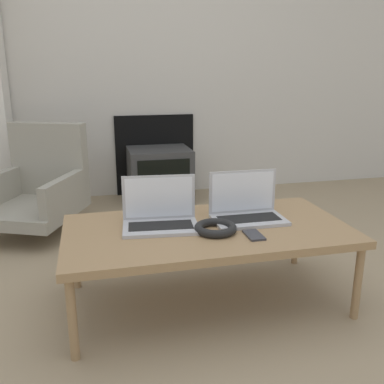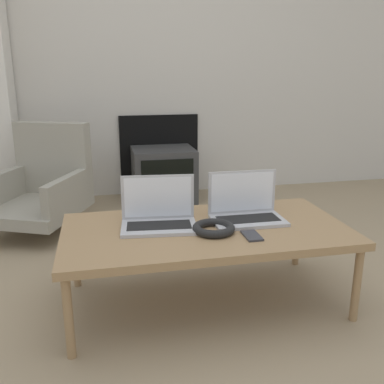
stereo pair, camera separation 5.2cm
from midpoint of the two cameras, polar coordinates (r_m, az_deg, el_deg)
ground_plane at (r=1.94m, az=4.36°, el=-17.82°), size 14.00×14.00×0.00m
wall_back at (r=3.80m, az=-5.29°, el=19.11°), size 7.00×0.08×2.60m
table at (r=1.98m, az=2.60°, el=-5.48°), size 1.29×0.67×0.38m
laptop_left at (r=1.97m, az=-3.73°, el=-3.10°), size 0.36×0.25×0.23m
laptop_right at (r=2.07m, az=7.88°, el=-2.26°), size 0.34×0.22×0.23m
headphones at (r=1.90m, az=3.68°, el=-4.84°), size 0.19×0.19×0.04m
phone at (r=1.88m, az=8.76°, el=-5.77°), size 0.07×0.12×0.01m
tv at (r=3.63m, az=-3.40°, el=2.35°), size 0.51×0.45×0.44m
armchair at (r=3.13m, az=-18.78°, el=0.95°), size 0.76×0.82×0.72m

